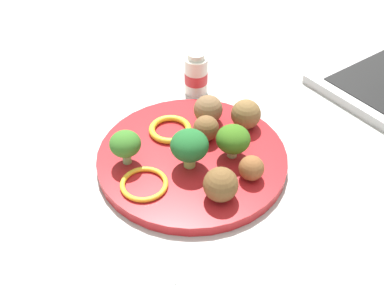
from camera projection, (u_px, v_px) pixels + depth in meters
name	position (u px, v px, depth m)	size (l,w,h in m)	color
ground_plane	(192.00, 162.00, 0.73)	(4.00, 4.00, 0.00)	#B2B2AD
plate	(192.00, 158.00, 0.72)	(0.28, 0.28, 0.02)	red
broccoli_floret_near_rim	(233.00, 139.00, 0.69)	(0.05, 0.05, 0.05)	#A4C47F
broccoli_floret_front_right	(189.00, 146.00, 0.67)	(0.05, 0.05, 0.06)	#A5CF6B
broccoli_floret_front_left	(125.00, 142.00, 0.69)	(0.04, 0.04, 0.05)	#98C47C
meatball_mid_left	(208.00, 109.00, 0.76)	(0.05, 0.05, 0.05)	brown
meatball_near_rim	(221.00, 185.00, 0.64)	(0.05, 0.05, 0.05)	brown
meatball_mid_right	(246.00, 114.00, 0.75)	(0.05, 0.05, 0.05)	brown
meatball_back_right	(206.00, 128.00, 0.73)	(0.04, 0.04, 0.04)	brown
meatball_front_right	(251.00, 168.00, 0.67)	(0.04, 0.04, 0.04)	brown
pepper_ring_near_rim	(170.00, 129.00, 0.75)	(0.07, 0.07, 0.01)	yellow
pepper_ring_far_rim	(144.00, 184.00, 0.67)	(0.07, 0.07, 0.01)	yellow
yogurt_bottle	(196.00, 75.00, 0.84)	(0.04, 0.04, 0.08)	white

